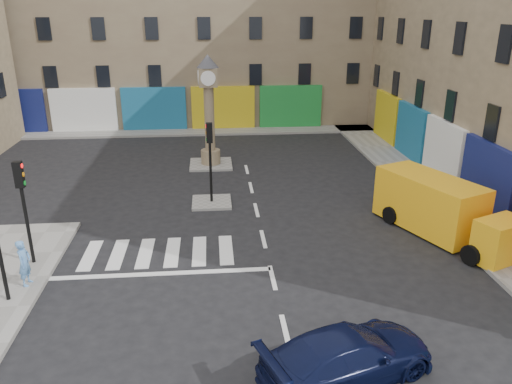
{
  "coord_description": "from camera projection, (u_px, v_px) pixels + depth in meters",
  "views": [
    {
      "loc": [
        -1.9,
        -13.68,
        8.6
      ],
      "look_at": [
        -0.29,
        3.99,
        2.0
      ],
      "focal_mm": 35.0,
      "sensor_mm": 36.0,
      "label": 1
    }
  ],
  "objects": [
    {
      "name": "ground",
      "position": [
        276.0,
        294.0,
        15.93
      ],
      "size": [
        120.0,
        120.0,
        0.0
      ],
      "primitive_type": "plane",
      "color": "black",
      "rests_on": "ground"
    },
    {
      "name": "sidewalk_right",
      "position": [
        417.0,
        181.0,
        25.98
      ],
      "size": [
        2.6,
        30.0,
        0.15
      ],
      "primitive_type": "cube",
      "color": "gray",
      "rests_on": "ground"
    },
    {
      "name": "sidewalk_far",
      "position": [
        183.0,
        132.0,
        36.29
      ],
      "size": [
        32.0,
        2.4,
        0.15
      ],
      "primitive_type": "cube",
      "color": "gray",
      "rests_on": "ground"
    },
    {
      "name": "island_near",
      "position": [
        212.0,
        202.0,
        23.21
      ],
      "size": [
        1.8,
        1.8,
        0.12
      ],
      "primitive_type": "cube",
      "color": "gray",
      "rests_on": "ground"
    },
    {
      "name": "island_far",
      "position": [
        211.0,
        164.0,
        28.81
      ],
      "size": [
        2.4,
        2.4,
        0.12
      ],
      "primitive_type": "cube",
      "color": "gray",
      "rests_on": "ground"
    },
    {
      "name": "building_far",
      "position": [
        181.0,
        8.0,
        38.76
      ],
      "size": [
        32.0,
        10.0,
        17.0
      ],
      "primitive_type": "cube",
      "color": "#827257",
      "rests_on": "ground"
    },
    {
      "name": "traffic_light_left_far",
      "position": [
        23.0,
        197.0,
        16.74
      ],
      "size": [
        0.28,
        0.22,
        3.7
      ],
      "color": "black",
      "rests_on": "sidewalk_left"
    },
    {
      "name": "traffic_light_island",
      "position": [
        210.0,
        150.0,
        22.33
      ],
      "size": [
        0.28,
        0.22,
        3.7
      ],
      "color": "black",
      "rests_on": "island_near"
    },
    {
      "name": "clock_pillar",
      "position": [
        209.0,
        104.0,
        27.59
      ],
      "size": [
        1.2,
        1.2,
        6.1
      ],
      "color": "#937F60",
      "rests_on": "island_far"
    },
    {
      "name": "navy_sedan",
      "position": [
        348.0,
        355.0,
        12.11
      ],
      "size": [
        4.88,
        3.28,
        1.31
      ],
      "primitive_type": "imported",
      "rotation": [
        0.0,
        0.0,
        1.92
      ],
      "color": "black",
      "rests_on": "ground"
    },
    {
      "name": "yellow_van",
      "position": [
        441.0,
        209.0,
        19.7
      ],
      "size": [
        4.06,
        6.37,
        2.23
      ],
      "rotation": [
        0.0,
        0.0,
        0.4
      ],
      "color": "#FFB215",
      "rests_on": "ground"
    },
    {
      "name": "pedestrian_blue",
      "position": [
        24.0,
        263.0,
        15.94
      ],
      "size": [
        0.44,
        0.61,
        1.55
      ],
      "primitive_type": "imported",
      "rotation": [
        0.0,
        0.0,
        1.43
      ],
      "color": "#5C94D4",
      "rests_on": "sidewalk_left"
    }
  ]
}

